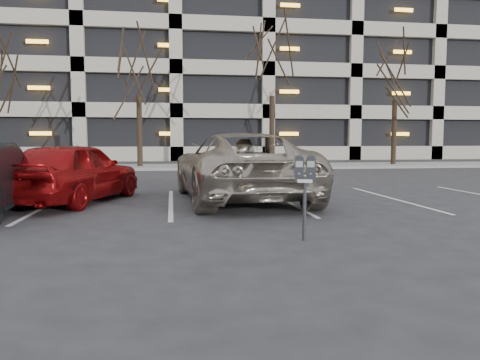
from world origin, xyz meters
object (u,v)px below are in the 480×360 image
object	(u,v)px
tree_b	(138,52)
tree_d	(396,59)
parking_meter	(305,177)
suv_silver	(240,167)
car_red	(74,172)
tree_c	(272,52)

from	to	relation	value
tree_b	tree_d	bearing A→B (deg)	0.00
parking_meter	suv_silver	bearing A→B (deg)	109.37
tree_d	car_red	xyz separation A→B (m)	(-14.67, -13.27, -5.18)
tree_b	tree_c	world-z (taller)	tree_c
tree_b	parking_meter	size ratio (longest dim) A/B	6.58
tree_d	parking_meter	distance (m)	21.48
car_red	tree_d	bearing A→B (deg)	-119.38
tree_b	parking_meter	xyz separation A→B (m)	(3.59, -18.12, -4.98)
tree_c	parking_meter	distance (m)	19.16
tree_c	tree_d	bearing A→B (deg)	0.00
car_red	suv_silver	bearing A→B (deg)	-161.69
tree_b	tree_d	size ratio (longest dim) A/B	1.00
tree_d	suv_silver	size ratio (longest dim) A/B	1.33
tree_b	tree_d	xyz separation A→B (m)	(14.00, 0.00, -0.03)
suv_silver	car_red	xyz separation A→B (m)	(-3.98, 0.01, -0.10)
suv_silver	tree_d	bearing A→B (deg)	-132.68
tree_b	parking_meter	bearing A→B (deg)	-78.81
tree_c	tree_d	size ratio (longest dim) A/B	1.04
tree_c	suv_silver	bearing A→B (deg)	-105.53
suv_silver	parking_meter	bearing A→B (deg)	89.44
tree_c	car_red	xyz separation A→B (m)	(-7.67, -13.27, -5.42)
tree_c	car_red	world-z (taller)	tree_c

